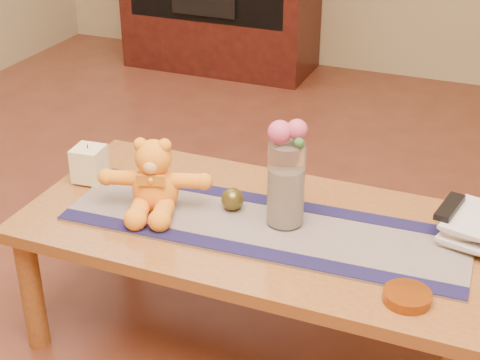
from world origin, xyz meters
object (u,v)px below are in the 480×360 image
at_px(teddy_bear, 155,175).
at_px(pillar_candle, 89,164).
at_px(bronze_ball, 233,199).
at_px(tv_remote, 450,207).
at_px(glass_vase, 286,184).
at_px(amber_dish, 407,297).
at_px(book_bottom, 447,227).

xyz_separation_m(teddy_bear, pillar_candle, (-0.29, 0.08, -0.05)).
distance_m(bronze_ball, tv_remote, 0.64).
relative_size(glass_vase, bronze_ball, 3.70).
xyz_separation_m(pillar_candle, bronze_ball, (0.51, -0.00, -0.02)).
height_order(teddy_bear, amber_dish, teddy_bear).
relative_size(teddy_bear, amber_dish, 2.64).
height_order(glass_vase, book_bottom, glass_vase).
relative_size(pillar_candle, book_bottom, 0.51).
bearing_deg(bronze_ball, amber_dish, -23.10).
xyz_separation_m(teddy_bear, glass_vase, (0.40, 0.06, 0.02)).
distance_m(teddy_bear, amber_dish, 0.83).
distance_m(teddy_bear, bronze_ball, 0.25).
relative_size(teddy_bear, book_bottom, 1.46).
bearing_deg(teddy_bear, pillar_candle, 147.53).
height_order(pillar_candle, tv_remote, pillar_candle).
xyz_separation_m(teddy_bear, tv_remote, (0.85, 0.20, -0.03)).
xyz_separation_m(book_bottom, tv_remote, (-0.00, -0.01, 0.07)).
bearing_deg(book_bottom, tv_remote, -93.00).
bearing_deg(glass_vase, amber_dish, -29.92).
relative_size(pillar_candle, bronze_ball, 1.63).
relative_size(bronze_ball, tv_remote, 0.44).
distance_m(glass_vase, bronze_ball, 0.20).
xyz_separation_m(glass_vase, amber_dish, (0.41, -0.24, -0.12)).
height_order(pillar_candle, amber_dish, pillar_candle).
height_order(bronze_ball, tv_remote, tv_remote).
bearing_deg(book_bottom, glass_vase, -154.94).
xyz_separation_m(teddy_bear, book_bottom, (0.85, 0.21, -0.11)).
bearing_deg(tv_remote, teddy_bear, -156.75).
bearing_deg(glass_vase, book_bottom, 18.26).
bearing_deg(tv_remote, pillar_candle, -164.13).
xyz_separation_m(pillar_candle, amber_dish, (1.10, -0.25, -0.05)).
distance_m(pillar_candle, amber_dish, 1.13).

